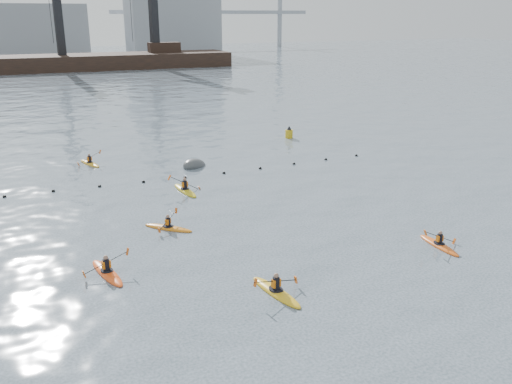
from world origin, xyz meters
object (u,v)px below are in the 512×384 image
(kayaker_4, at_px, (439,244))
(mooring_buoy, at_px, (195,166))
(kayaker_1, at_px, (276,291))
(kayaker_2, at_px, (168,227))
(nav_buoy, at_px, (289,134))
(kayaker_0, at_px, (107,272))
(kayaker_5, at_px, (90,163))
(kayaker_3, at_px, (185,190))

(kayaker_4, relative_size, mooring_buoy, 1.23)
(kayaker_1, height_order, kayaker_2, kayaker_1)
(mooring_buoy, relative_size, nav_buoy, 1.83)
(kayaker_0, xyz_separation_m, kayaker_4, (16.11, -3.58, -0.01))
(kayaker_0, height_order, kayaker_5, kayaker_0)
(kayaker_4, bearing_deg, kayaker_1, 9.11)
(kayaker_1, relative_size, mooring_buoy, 1.40)
(kayaker_2, bearing_deg, nav_buoy, 2.12)
(kayaker_1, relative_size, nav_buoy, 2.56)
(mooring_buoy, bearing_deg, kayaker_5, 152.43)
(kayaker_5, bearing_deg, kayaker_1, -98.65)
(kayaker_1, bearing_deg, kayaker_2, 93.87)
(kayaker_1, distance_m, mooring_buoy, 21.08)
(kayaker_0, xyz_separation_m, kayaker_1, (6.32, -4.70, 0.00))
(mooring_buoy, xyz_separation_m, nav_buoy, (11.38, 6.17, 0.40))
(kayaker_1, bearing_deg, kayaker_5, 89.63)
(kayaker_0, xyz_separation_m, kayaker_2, (3.98, 4.25, -0.01))
(kayaker_2, distance_m, mooring_buoy, 13.02)
(mooring_buoy, bearing_deg, kayaker_2, -113.64)
(kayaker_3, bearing_deg, mooring_buoy, 60.20)
(kayaker_3, distance_m, mooring_buoy, 6.33)
(kayaker_2, bearing_deg, kayaker_0, -178.45)
(kayaker_3, bearing_deg, kayaker_1, -98.36)
(kayaker_2, distance_m, kayaker_3, 6.69)
(kayaker_4, bearing_deg, mooring_buoy, -68.16)
(nav_buoy, bearing_deg, kayaker_3, -139.11)
(nav_buoy, bearing_deg, kayaker_1, -117.79)
(kayaker_2, distance_m, kayaker_5, 15.97)
(kayaker_3, xyz_separation_m, kayaker_5, (-4.97, 9.71, -0.01))
(kayaker_3, xyz_separation_m, nav_buoy, (13.86, 12.00, 0.30))
(kayaker_0, height_order, nav_buoy, nav_buoy)
(kayaker_2, height_order, kayaker_3, kayaker_3)
(kayaker_1, xyz_separation_m, kayaker_3, (0.40, 15.06, 0.00))
(kayaker_1, relative_size, kayaker_2, 1.35)
(nav_buoy, bearing_deg, kayaker_0, -132.64)
(kayaker_1, distance_m, kayaker_2, 9.26)
(kayaker_0, height_order, kayaker_2, kayaker_0)
(kayaker_0, bearing_deg, kayaker_5, 72.42)
(kayaker_5, height_order, mooring_buoy, kayaker_5)
(kayaker_0, xyz_separation_m, nav_buoy, (20.58, 22.35, 0.30))
(kayaker_1, bearing_deg, kayaker_3, 77.65)
(kayaker_1, height_order, kayaker_4, kayaker_4)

